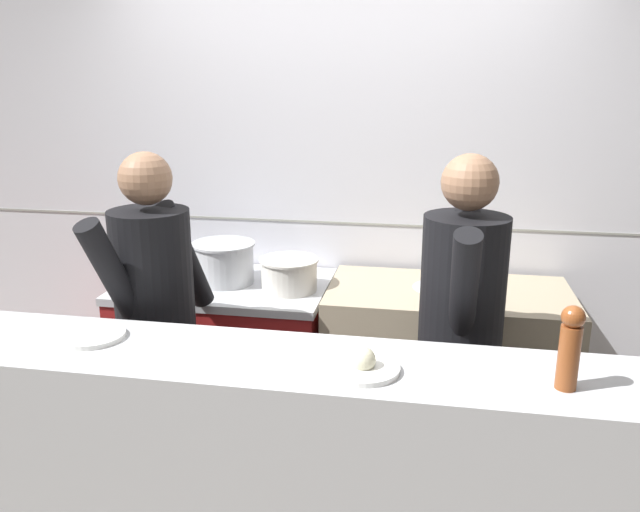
{
  "coord_description": "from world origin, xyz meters",
  "views": [
    {
      "loc": [
        0.51,
        -2.02,
        1.93
      ],
      "look_at": [
        0.02,
        0.66,
        1.15
      ],
      "focal_mm": 35.0,
      "sensor_mm": 36.0,
      "label": 1
    }
  ],
  "objects_px": {
    "oven_range": "(228,358)",
    "mixing_bowl_steel": "(441,279)",
    "plated_dish_main": "(93,336)",
    "plated_dish_appetiser": "(363,365)",
    "stock_pot": "(159,264)",
    "chef_head_cook": "(156,322)",
    "chef_sous": "(460,335)",
    "sauce_pot": "(224,261)",
    "braising_pot": "(289,273)",
    "pepper_mill": "(570,346)"
  },
  "relations": [
    {
      "from": "mixing_bowl_steel",
      "to": "plated_dish_appetiser",
      "type": "height_order",
      "value": "plated_dish_appetiser"
    },
    {
      "from": "plated_dish_main",
      "to": "plated_dish_appetiser",
      "type": "bearing_deg",
      "value": -5.03
    },
    {
      "from": "sauce_pot",
      "to": "chef_head_cook",
      "type": "distance_m",
      "value": 0.68
    },
    {
      "from": "stock_pot",
      "to": "plated_dish_main",
      "type": "relative_size",
      "value": 1.44
    },
    {
      "from": "braising_pot",
      "to": "plated_dish_appetiser",
      "type": "relative_size",
      "value": 1.27
    },
    {
      "from": "stock_pot",
      "to": "mixing_bowl_steel",
      "type": "height_order",
      "value": "stock_pot"
    },
    {
      "from": "braising_pot",
      "to": "plated_dish_appetiser",
      "type": "distance_m",
      "value": 1.25
    },
    {
      "from": "chef_sous",
      "to": "sauce_pot",
      "type": "bearing_deg",
      "value": 155.76
    },
    {
      "from": "stock_pot",
      "to": "plated_dish_main",
      "type": "distance_m",
      "value": 1.11
    },
    {
      "from": "oven_range",
      "to": "pepper_mill",
      "type": "relative_size",
      "value": 4.13
    },
    {
      "from": "pepper_mill",
      "to": "mixing_bowl_steel",
      "type": "bearing_deg",
      "value": 106.33
    },
    {
      "from": "stock_pot",
      "to": "chef_sous",
      "type": "xyz_separation_m",
      "value": [
        1.55,
        -0.56,
        -0.05
      ]
    },
    {
      "from": "braising_pot",
      "to": "chef_head_cook",
      "type": "bearing_deg",
      "value": -126.36
    },
    {
      "from": "braising_pot",
      "to": "chef_sous",
      "type": "distance_m",
      "value": 0.99
    },
    {
      "from": "braising_pot",
      "to": "sauce_pot",
      "type": "bearing_deg",
      "value": 170.45
    },
    {
      "from": "plated_dish_appetiser",
      "to": "plated_dish_main",
      "type": "bearing_deg",
      "value": 174.97
    },
    {
      "from": "sauce_pot",
      "to": "mixing_bowl_steel",
      "type": "bearing_deg",
      "value": 1.1
    },
    {
      "from": "stock_pot",
      "to": "plated_dish_appetiser",
      "type": "relative_size",
      "value": 1.4
    },
    {
      "from": "mixing_bowl_steel",
      "to": "stock_pot",
      "type": "bearing_deg",
      "value": -177.85
    },
    {
      "from": "oven_range",
      "to": "chef_head_cook",
      "type": "height_order",
      "value": "chef_head_cook"
    },
    {
      "from": "sauce_pot",
      "to": "braising_pot",
      "type": "bearing_deg",
      "value": -9.55
    },
    {
      "from": "plated_dish_main",
      "to": "chef_head_cook",
      "type": "bearing_deg",
      "value": 85.68
    },
    {
      "from": "plated_dish_main",
      "to": "chef_head_cook",
      "type": "xyz_separation_m",
      "value": [
        0.03,
        0.44,
        -0.12
      ]
    },
    {
      "from": "plated_dish_appetiser",
      "to": "mixing_bowl_steel",
      "type": "bearing_deg",
      "value": 78.22
    },
    {
      "from": "mixing_bowl_steel",
      "to": "plated_dish_main",
      "type": "relative_size",
      "value": 1.21
    },
    {
      "from": "oven_range",
      "to": "plated_dish_appetiser",
      "type": "xyz_separation_m",
      "value": [
        0.87,
        -1.19,
        0.61
      ]
    },
    {
      "from": "oven_range",
      "to": "pepper_mill",
      "type": "distance_m",
      "value": 2.04
    },
    {
      "from": "sauce_pot",
      "to": "plated_dish_main",
      "type": "relative_size",
      "value": 1.44
    },
    {
      "from": "oven_range",
      "to": "plated_dish_main",
      "type": "distance_m",
      "value": 1.26
    },
    {
      "from": "braising_pot",
      "to": "chef_head_cook",
      "type": "distance_m",
      "value": 0.76
    },
    {
      "from": "chef_head_cook",
      "to": "stock_pot",
      "type": "bearing_deg",
      "value": 132.9
    },
    {
      "from": "oven_range",
      "to": "mixing_bowl_steel",
      "type": "height_order",
      "value": "mixing_bowl_steel"
    },
    {
      "from": "stock_pot",
      "to": "plated_dish_appetiser",
      "type": "distance_m",
      "value": 1.69
    },
    {
      "from": "plated_dish_appetiser",
      "to": "chef_head_cook",
      "type": "bearing_deg",
      "value": 150.91
    },
    {
      "from": "oven_range",
      "to": "stock_pot",
      "type": "bearing_deg",
      "value": -176.04
    },
    {
      "from": "mixing_bowl_steel",
      "to": "pepper_mill",
      "type": "relative_size",
      "value": 1.05
    },
    {
      "from": "oven_range",
      "to": "sauce_pot",
      "type": "bearing_deg",
      "value": 114.2
    },
    {
      "from": "sauce_pot",
      "to": "plated_dish_appetiser",
      "type": "relative_size",
      "value": 1.4
    },
    {
      "from": "plated_dish_appetiser",
      "to": "chef_head_cook",
      "type": "relative_size",
      "value": 0.14
    },
    {
      "from": "braising_pot",
      "to": "chef_sous",
      "type": "height_order",
      "value": "chef_sous"
    },
    {
      "from": "sauce_pot",
      "to": "pepper_mill",
      "type": "distance_m",
      "value": 1.92
    },
    {
      "from": "stock_pot",
      "to": "braising_pot",
      "type": "height_order",
      "value": "stock_pot"
    },
    {
      "from": "stock_pot",
      "to": "chef_head_cook",
      "type": "xyz_separation_m",
      "value": [
        0.27,
        -0.64,
        -0.06
      ]
    },
    {
      "from": "sauce_pot",
      "to": "pepper_mill",
      "type": "bearing_deg",
      "value": -39.01
    },
    {
      "from": "stock_pot",
      "to": "chef_head_cook",
      "type": "distance_m",
      "value": 0.69
    },
    {
      "from": "stock_pot",
      "to": "pepper_mill",
      "type": "distance_m",
      "value": 2.19
    },
    {
      "from": "mixing_bowl_steel",
      "to": "chef_sous",
      "type": "distance_m",
      "value": 0.62
    },
    {
      "from": "oven_range",
      "to": "pepper_mill",
      "type": "bearing_deg",
      "value": -38.88
    },
    {
      "from": "pepper_mill",
      "to": "chef_sous",
      "type": "bearing_deg",
      "value": 115.01
    },
    {
      "from": "braising_pot",
      "to": "plated_dish_main",
      "type": "bearing_deg",
      "value": -114.59
    }
  ]
}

